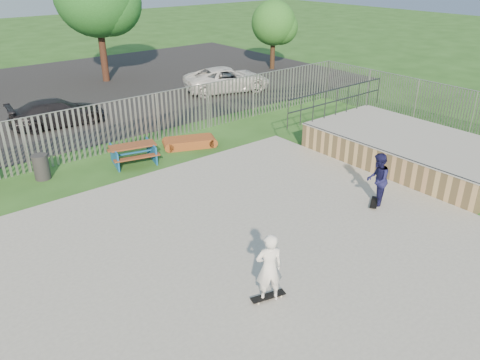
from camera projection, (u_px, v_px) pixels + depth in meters
ground at (217, 275)px, 11.28m from camera, size 120.00×120.00×0.00m
concrete_slab at (217, 272)px, 11.25m from camera, size 15.00×12.00×0.15m
quarter_pipe at (408, 150)px, 17.15m from camera, size 5.50×7.05×2.19m
fence at (155, 167)px, 14.65m from camera, size 26.04×16.02×2.00m
picnic_table at (133, 154)px, 17.33m from camera, size 1.93×1.71×0.71m
funbox at (190, 142)px, 18.88m from camera, size 1.99×1.50×0.36m
trash_bin_grey at (41, 167)px, 16.01m from camera, size 0.53×0.53×0.89m
parking_lot at (4, 103)px, 24.65m from camera, size 40.00×18.00×0.02m
car_dark at (58, 112)px, 21.06m from camera, size 4.29×2.08×1.20m
car_white at (227, 79)px, 26.48m from camera, size 5.31×3.58×1.35m
tree_right at (273, 23)px, 30.92m from camera, size 2.91×2.91×4.50m
skateboard_a at (374, 203)px, 14.19m from camera, size 0.79×0.58×0.08m
skateboard_b at (268, 297)px, 10.25m from camera, size 0.82×0.40×0.08m
skater_navy at (377, 180)px, 13.85m from camera, size 1.00×0.94×1.64m
skater_white at (269, 268)px, 9.92m from camera, size 0.71×0.61×1.64m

